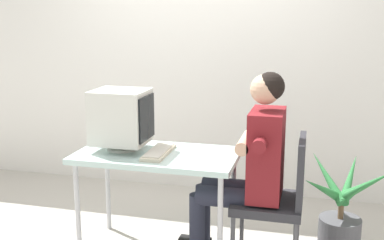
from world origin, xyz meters
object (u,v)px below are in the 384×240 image
desk (157,161)px  office_chair (279,194)px  person_seated (250,161)px  potted_plant (341,214)px  crt_monitor (121,117)px  keyboard (159,152)px

desk → office_chair: bearing=3.1°
office_chair → person_seated: person_seated is taller
desk → potted_plant: size_ratio=1.58×
crt_monitor → potted_plant: bearing=12.2°
crt_monitor → keyboard: crt_monitor is taller
person_seated → crt_monitor: bearing=-177.8°
crt_monitor → potted_plant: size_ratio=0.60×
crt_monitor → office_chair: 1.22m
desk → keyboard: keyboard is taller
desk → keyboard: (0.02, -0.03, 0.08)m
crt_monitor → keyboard: size_ratio=1.04×
keyboard → person_seated: size_ratio=0.31×
desk → office_chair: 0.87m
keyboard → person_seated: person_seated is taller
crt_monitor → keyboard: (0.29, -0.04, -0.22)m
person_seated → potted_plant: 0.83m
desk → office_chair: size_ratio=1.25×
crt_monitor → desk: bearing=-2.6°
office_chair → keyboard: bearing=-174.9°
person_seated → keyboard: bearing=-173.2°
person_seated → potted_plant: size_ratio=1.86×
keyboard → potted_plant: (1.26, 0.38, -0.49)m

